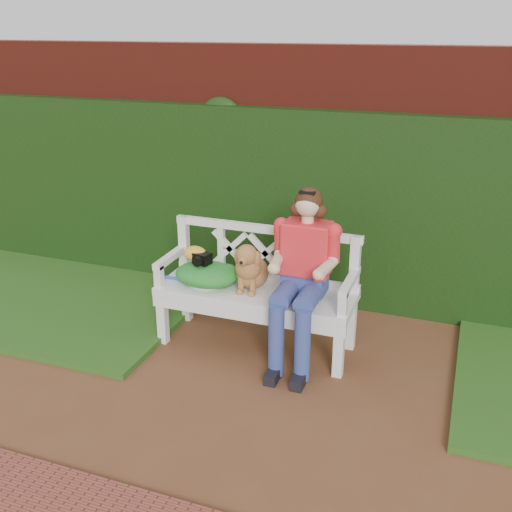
% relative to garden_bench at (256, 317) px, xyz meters
% --- Properties ---
extents(ground, '(60.00, 60.00, 0.00)m').
position_rel_garden_bench_xyz_m(ground, '(0.40, -0.70, -0.24)').
color(ground, brown).
extents(brick_wall, '(10.00, 0.30, 2.20)m').
position_rel_garden_bench_xyz_m(brick_wall, '(0.40, 1.20, 0.86)').
color(brick_wall, '#601B11').
rests_on(brick_wall, ground).
extents(ivy_hedge, '(10.00, 0.18, 1.70)m').
position_rel_garden_bench_xyz_m(ivy_hedge, '(0.40, 0.98, 0.61)').
color(ivy_hedge, '#1A350F').
rests_on(ivy_hedge, ground).
extents(grass_left, '(2.60, 2.00, 0.05)m').
position_rel_garden_bench_xyz_m(grass_left, '(-2.00, 0.20, -0.21)').
color(grass_left, black).
rests_on(grass_left, ground).
extents(garden_bench, '(1.61, 0.68, 0.48)m').
position_rel_garden_bench_xyz_m(garden_bench, '(0.00, 0.00, 0.00)').
color(garden_bench, white).
rests_on(garden_bench, ground).
extents(seated_woman, '(0.57, 0.73, 1.23)m').
position_rel_garden_bench_xyz_m(seated_woman, '(0.38, -0.02, 0.37)').
color(seated_woman, '#CC3855').
rests_on(seated_woman, ground).
extents(dog, '(0.36, 0.42, 0.39)m').
position_rel_garden_bench_xyz_m(dog, '(-0.04, -0.00, 0.44)').
color(dog, '#A77632').
rests_on(dog, garden_bench).
extents(tennis_racket, '(0.54, 0.25, 0.03)m').
position_rel_garden_bench_xyz_m(tennis_racket, '(-0.42, -0.06, 0.25)').
color(tennis_racket, silver).
rests_on(tennis_racket, garden_bench).
extents(green_bag, '(0.61, 0.55, 0.17)m').
position_rel_garden_bench_xyz_m(green_bag, '(-0.39, -0.04, 0.33)').
color(green_bag, '#256C29').
rests_on(green_bag, garden_bench).
extents(camera_item, '(0.15, 0.12, 0.08)m').
position_rel_garden_bench_xyz_m(camera_item, '(-0.42, -0.05, 0.45)').
color(camera_item, black).
rests_on(camera_item, green_bag).
extents(baseball_glove, '(0.21, 0.18, 0.12)m').
position_rel_garden_bench_xyz_m(baseball_glove, '(-0.49, -0.01, 0.47)').
color(baseball_glove, gold).
rests_on(baseball_glove, green_bag).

